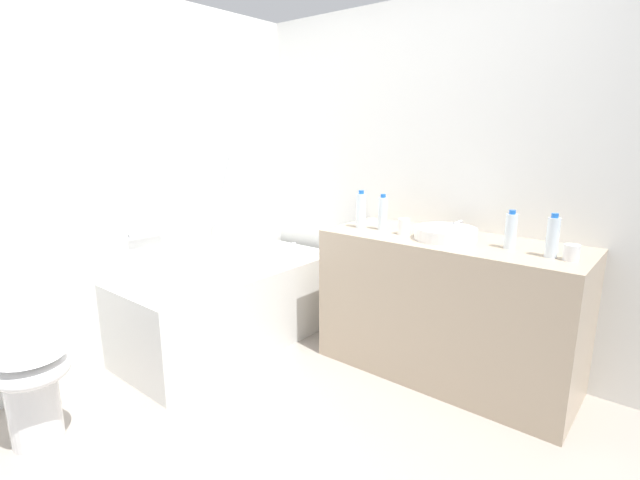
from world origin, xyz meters
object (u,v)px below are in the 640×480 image
at_px(sink_basin, 445,234).
at_px(water_bottle_2, 361,210).
at_px(toilet, 25,366).
at_px(drinking_glass_1, 572,253).
at_px(drinking_glass_0, 404,227).
at_px(sink_faucet, 460,228).
at_px(water_bottle_1, 552,237).
at_px(bathtub, 233,302).
at_px(water_bottle_0, 383,213).
at_px(water_bottle_3, 511,231).

relative_size(sink_basin, water_bottle_2, 1.46).
relative_size(toilet, drinking_glass_1, 9.44).
xyz_separation_m(sink_basin, drinking_glass_0, (-0.04, 0.26, 0.01)).
relative_size(drinking_glass_0, drinking_glass_1, 1.22).
distance_m(sink_faucet, water_bottle_1, 0.63).
distance_m(bathtub, sink_basin, 1.54).
xyz_separation_m(bathtub, water_bottle_2, (0.48, -0.75, 0.68)).
xyz_separation_m(bathtub, drinking_glass_1, (0.48, -1.99, 0.60)).
relative_size(water_bottle_1, water_bottle_2, 0.91).
distance_m(toilet, water_bottle_0, 2.10).
height_order(sink_basin, drinking_glass_1, drinking_glass_1).
bearing_deg(drinking_glass_1, toilet, 132.95).
height_order(bathtub, water_bottle_0, bathtub).
distance_m(sink_faucet, drinking_glass_0, 0.35).
bearing_deg(drinking_glass_0, water_bottle_0, 80.52).
distance_m(water_bottle_1, drinking_glass_0, 0.84).
bearing_deg(drinking_glass_0, toilet, 150.79).
xyz_separation_m(water_bottle_2, drinking_glass_1, (0.00, -1.25, -0.08)).
relative_size(water_bottle_2, drinking_glass_0, 2.51).
bearing_deg(sink_faucet, drinking_glass_0, 133.32).
bearing_deg(drinking_glass_1, bathtub, 103.54).
height_order(sink_basin, water_bottle_0, water_bottle_0).
bearing_deg(water_bottle_2, water_bottle_0, -78.10).
bearing_deg(water_bottle_0, bathtub, 119.71).
distance_m(toilet, water_bottle_3, 2.54).
bearing_deg(toilet, sink_basin, 58.50).
bearing_deg(sink_faucet, water_bottle_2, 113.04).
distance_m(water_bottle_2, drinking_glass_0, 0.32).
relative_size(bathtub, water_bottle_3, 7.42).
bearing_deg(water_bottle_2, drinking_glass_0, -89.57).
xyz_separation_m(sink_basin, water_bottle_0, (-0.01, 0.43, 0.07)).
bearing_deg(sink_basin, drinking_glass_0, 97.87).
relative_size(bathtub, sink_faucet, 10.26).
height_order(water_bottle_0, water_bottle_2, water_bottle_2).
bearing_deg(drinking_glass_0, bathtub, 114.35).
bearing_deg(toilet, sink_faucet, 61.28).
bearing_deg(bathtub, drinking_glass_0, -65.65).
xyz_separation_m(toilet, drinking_glass_1, (1.80, -1.94, 0.52)).
height_order(sink_basin, drinking_glass_0, drinking_glass_0).
relative_size(water_bottle_2, water_bottle_3, 1.17).
relative_size(bathtub, water_bottle_2, 6.35).
bearing_deg(bathtub, water_bottle_1, -75.67).
height_order(sink_faucet, water_bottle_1, water_bottle_1).
xyz_separation_m(sink_faucet, water_bottle_3, (-0.19, -0.36, 0.06)).
height_order(water_bottle_1, water_bottle_2, water_bottle_2).
bearing_deg(water_bottle_0, water_bottle_2, 101.90).
xyz_separation_m(toilet, drinking_glass_0, (1.81, -1.01, 0.53)).
relative_size(water_bottle_2, drinking_glass_1, 3.06).
xyz_separation_m(sink_faucet, drinking_glass_1, (-0.24, -0.67, 0.00)).
bearing_deg(water_bottle_3, drinking_glass_0, 94.96).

